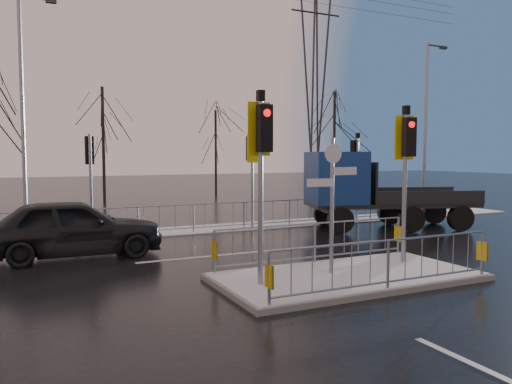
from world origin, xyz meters
name	(u,v)px	position (x,y,z in m)	size (l,w,h in m)	color
ground	(347,280)	(0.00, 0.00, 0.00)	(120.00, 120.00, 0.00)	black
snow_verge	(214,228)	(0.00, 8.60, 0.02)	(30.00, 2.00, 0.04)	silver
lane_markings	(356,283)	(0.00, -0.33, 0.00)	(8.00, 11.38, 0.01)	silver
traffic_island	(347,263)	(-0.01, 0.01, 0.39)	(6.00, 3.04, 4.15)	slate
far_kerb_fixtures	(226,203)	(0.29, 8.09, 1.02)	(18.00, 0.65, 3.83)	gray
car_far_lane	(73,228)	(-5.38, 5.32, 0.83)	(1.96, 4.87, 1.66)	black
flatbed_truck	(358,188)	(5.02, 6.25, 1.57)	(6.76, 4.16, 2.95)	black
tree_far_a	(103,122)	(-2.00, 22.00, 4.82)	(3.75, 3.75, 7.08)	black
tree_far_b	(216,136)	(6.00, 24.00, 4.18)	(3.25, 3.25, 6.14)	black
tree_far_c	(334,123)	(14.00, 21.00, 5.15)	(4.00, 4.00, 7.55)	black
street_lamp_right	(426,121)	(10.57, 8.50, 4.39)	(1.25, 0.18, 8.00)	gray
street_lamp_left	(25,106)	(-6.43, 9.50, 4.49)	(1.25, 0.18, 8.20)	gray
pylon_wires	(305,63)	(16.88, 30.00, 11.03)	(70.00, 2.38, 19.97)	#2D3033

